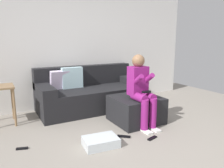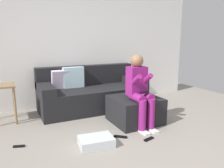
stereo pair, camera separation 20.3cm
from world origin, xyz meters
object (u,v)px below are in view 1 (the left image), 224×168
ottoman (136,109)px  person_seated (141,88)px  couch_sectional (90,93)px  storage_bin (101,142)px  remote_by_storage_bin (124,136)px  remote_under_side_table (22,148)px  remote_near_ottoman (152,138)px

ottoman → person_seated: bearing=-101.4°
couch_sectional → ottoman: size_ratio=2.70×
person_seated → storage_bin: 1.13m
remote_by_storage_bin → remote_under_side_table: 1.42m
couch_sectional → ottoman: 1.16m
remote_by_storage_bin → storage_bin: bearing=-128.2°
remote_by_storage_bin → couch_sectional: bearing=126.4°
couch_sectional → remote_near_ottoman: size_ratio=12.35×
couch_sectional → remote_under_side_table: size_ratio=14.33×
couch_sectional → ottoman: bearing=-69.2°
remote_under_side_table → ottoman: bearing=21.0°
storage_bin → remote_under_side_table: (-0.95, 0.42, -0.05)m
ottoman → person_seated: 0.47m
remote_under_side_table → remote_near_ottoman: bearing=-1.3°
couch_sectional → remote_near_ottoman: 1.82m
storage_bin → remote_by_storage_bin: 0.43m
couch_sectional → storage_bin: (-0.53, -1.61, -0.27)m
ottoman → remote_near_ottoman: bearing=-105.2°
ottoman → storage_bin: 1.10m
ottoman → person_seated: size_ratio=0.67×
ottoman → remote_under_side_table: bearing=-176.6°
ottoman → remote_under_side_table: ottoman is taller
couch_sectional → storage_bin: 1.72m
ottoman → storage_bin: ottoman is taller
remote_near_ottoman → couch_sectional: bearing=82.2°
couch_sectional → remote_by_storage_bin: 1.57m
remote_near_ottoman → remote_by_storage_bin: bearing=128.3°
storage_bin → remote_by_storage_bin: bearing=11.1°
remote_near_ottoman → remote_under_side_table: same height
remote_near_ottoman → ottoman: bearing=59.9°
couch_sectional → remote_by_storage_bin: couch_sectional is taller
couch_sectional → person_seated: 1.37m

